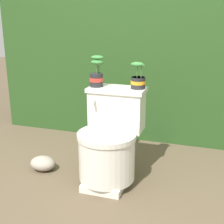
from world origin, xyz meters
name	(u,v)px	position (x,y,z in m)	size (l,w,h in m)	color
ground_plane	(109,183)	(0.00, 0.00, 0.00)	(12.00, 12.00, 0.00)	brown
hedge_backdrop	(146,48)	(0.00, 1.21, 0.89)	(2.98, 0.61, 1.78)	#284C1E
toilet	(110,142)	(-0.01, 0.07, 0.31)	(0.44, 0.58, 0.69)	silver
potted_plant_left	(97,75)	(-0.17, 0.23, 0.78)	(0.11, 0.11, 0.24)	#262628
potted_plant_midleft	(138,79)	(0.14, 0.26, 0.76)	(0.11, 0.11, 0.20)	#262628
garden_stone	(43,163)	(-0.58, 0.04, 0.06)	(0.21, 0.17, 0.12)	#9E9384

